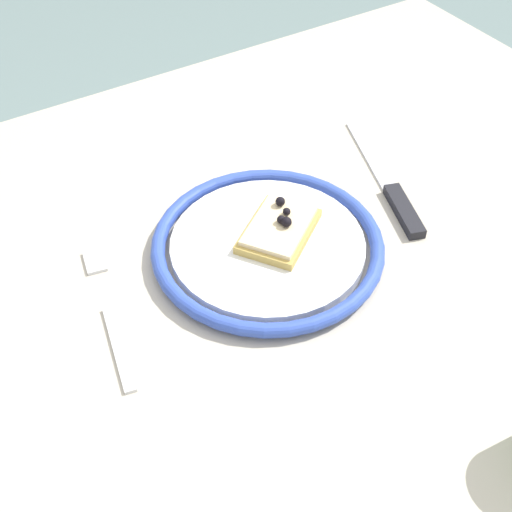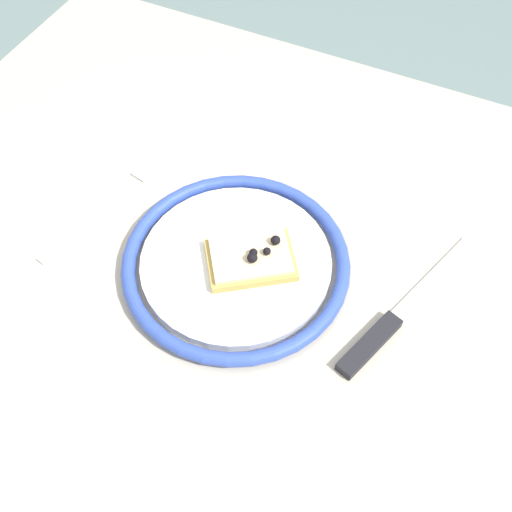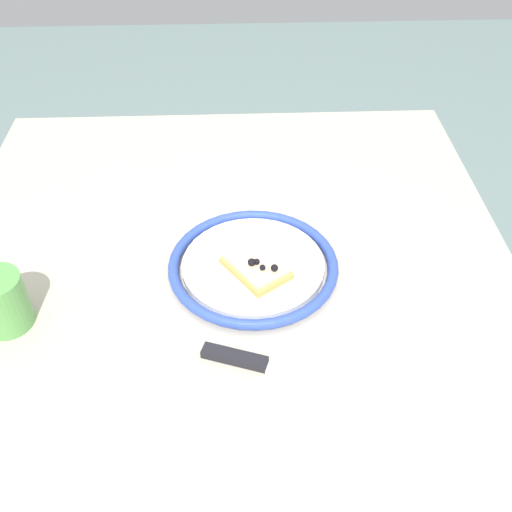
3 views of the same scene
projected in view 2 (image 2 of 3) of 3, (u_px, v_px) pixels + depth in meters
name	position (u px, v px, depth m)	size (l,w,h in m)	color
ground_plane	(258.00, 486.00, 1.28)	(6.00, 6.00, 0.00)	slate
dining_table	(259.00, 342.00, 0.75)	(1.09, 0.91, 0.73)	#BCB29E
plate	(236.00, 263.00, 0.70)	(0.26, 0.26, 0.02)	white
pizza_slice_near	(251.00, 258.00, 0.69)	(0.12, 0.11, 0.03)	tan
knife	(388.00, 326.00, 0.66)	(0.10, 0.23, 0.01)	silver
fork	(103.00, 208.00, 0.76)	(0.06, 0.20, 0.00)	silver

